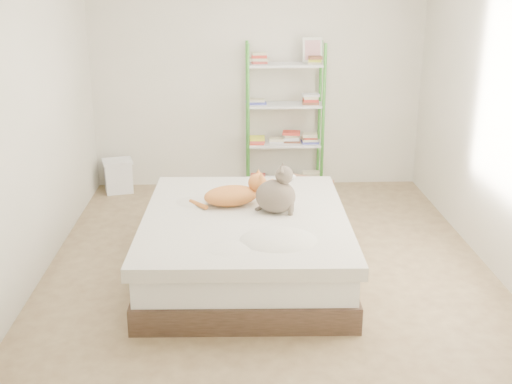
{
  "coord_description": "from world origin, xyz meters",
  "views": [
    {
      "loc": [
        -0.29,
        -5.28,
        2.39
      ],
      "look_at": [
        -0.1,
        -0.06,
        0.62
      ],
      "focal_mm": 45.0,
      "sensor_mm": 36.0,
      "label": 1
    }
  ],
  "objects_px": {
    "orange_cat": "(231,193)",
    "shelf_unit": "(285,122)",
    "white_bin": "(118,176)",
    "grey_cat": "(276,189)",
    "cardboard_box": "(305,196)",
    "bed": "(245,244)"
  },
  "relations": [
    {
      "from": "bed",
      "to": "grey_cat",
      "type": "height_order",
      "value": "grey_cat"
    },
    {
      "from": "orange_cat",
      "to": "shelf_unit",
      "type": "distance_m",
      "value": 2.12
    },
    {
      "from": "shelf_unit",
      "to": "white_bin",
      "type": "bearing_deg",
      "value": -179.08
    },
    {
      "from": "cardboard_box",
      "to": "white_bin",
      "type": "bearing_deg",
      "value": -166.63
    },
    {
      "from": "cardboard_box",
      "to": "bed",
      "type": "bearing_deg",
      "value": -81.47
    },
    {
      "from": "bed",
      "to": "grey_cat",
      "type": "bearing_deg",
      "value": 10.16
    },
    {
      "from": "orange_cat",
      "to": "cardboard_box",
      "type": "xyz_separation_m",
      "value": [
        0.78,
        1.24,
        -0.47
      ]
    },
    {
      "from": "orange_cat",
      "to": "grey_cat",
      "type": "xyz_separation_m",
      "value": [
        0.37,
        -0.18,
        0.09
      ]
    },
    {
      "from": "bed",
      "to": "shelf_unit",
      "type": "relative_size",
      "value": 1.21
    },
    {
      "from": "bed",
      "to": "orange_cat",
      "type": "bearing_deg",
      "value": 119.3
    },
    {
      "from": "orange_cat",
      "to": "cardboard_box",
      "type": "height_order",
      "value": "orange_cat"
    },
    {
      "from": "grey_cat",
      "to": "cardboard_box",
      "type": "bearing_deg",
      "value": -5.44
    },
    {
      "from": "shelf_unit",
      "to": "white_bin",
      "type": "distance_m",
      "value": 2.02
    },
    {
      "from": "bed",
      "to": "cardboard_box",
      "type": "relative_size",
      "value": 3.26
    },
    {
      "from": "grey_cat",
      "to": "cardboard_box",
      "type": "distance_m",
      "value": 1.58
    },
    {
      "from": "cardboard_box",
      "to": "grey_cat",
      "type": "bearing_deg",
      "value": -73.22
    },
    {
      "from": "shelf_unit",
      "to": "cardboard_box",
      "type": "xyz_separation_m",
      "value": [
        0.16,
        -0.78,
        -0.64
      ]
    },
    {
      "from": "white_bin",
      "to": "orange_cat",
      "type": "bearing_deg",
      "value": -56.7
    },
    {
      "from": "bed",
      "to": "white_bin",
      "type": "height_order",
      "value": "bed"
    },
    {
      "from": "shelf_unit",
      "to": "grey_cat",
      "type": "bearing_deg",
      "value": -96.55
    },
    {
      "from": "orange_cat",
      "to": "shelf_unit",
      "type": "xyz_separation_m",
      "value": [
        0.62,
        2.02,
        0.17
      ]
    },
    {
      "from": "orange_cat",
      "to": "bed",
      "type": "bearing_deg",
      "value": -74.59
    }
  ]
}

